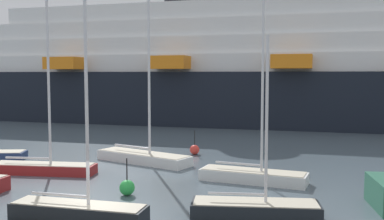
{
  "coord_description": "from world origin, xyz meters",
  "views": [
    {
      "loc": [
        8.45,
        -16.09,
        5.99
      ],
      "look_at": [
        0.0,
        15.76,
        3.33
      ],
      "focal_mm": 41.95,
      "sensor_mm": 36.0,
      "label": 1
    }
  ],
  "objects_px": {
    "sailboat_3": "(255,208)",
    "cruise_ship": "(352,70)",
    "sailboat_1": "(43,165)",
    "sailboat_0": "(79,208)",
    "channel_buoy_2": "(127,187)",
    "sailboat_6": "(143,154)",
    "sailboat_4": "(253,173)",
    "channel_buoy_0": "(195,150)"
  },
  "relations": [
    {
      "from": "sailboat_3",
      "to": "cruise_ship",
      "type": "xyz_separation_m",
      "value": [
        6.79,
        37.29,
        6.01
      ]
    },
    {
      "from": "sailboat_1",
      "to": "sailboat_3",
      "type": "bearing_deg",
      "value": -28.32
    },
    {
      "from": "sailboat_0",
      "to": "cruise_ship",
      "type": "height_order",
      "value": "cruise_ship"
    },
    {
      "from": "sailboat_1",
      "to": "cruise_ship",
      "type": "bearing_deg",
      "value": 50.58
    },
    {
      "from": "sailboat_3",
      "to": "channel_buoy_2",
      "type": "distance_m",
      "value": 6.83
    },
    {
      "from": "sailboat_6",
      "to": "channel_buoy_2",
      "type": "xyz_separation_m",
      "value": [
        2.17,
        -7.89,
        -0.22
      ]
    },
    {
      "from": "sailboat_3",
      "to": "cruise_ship",
      "type": "distance_m",
      "value": 38.37
    },
    {
      "from": "channel_buoy_2",
      "to": "sailboat_3",
      "type": "bearing_deg",
      "value": -16.34
    },
    {
      "from": "sailboat_4",
      "to": "cruise_ship",
      "type": "distance_m",
      "value": 32.53
    },
    {
      "from": "channel_buoy_2",
      "to": "cruise_ship",
      "type": "distance_m",
      "value": 38.28
    },
    {
      "from": "sailboat_0",
      "to": "sailboat_3",
      "type": "bearing_deg",
      "value": 17.03
    },
    {
      "from": "sailboat_4",
      "to": "channel_buoy_2",
      "type": "relative_size",
      "value": 6.31
    },
    {
      "from": "channel_buoy_0",
      "to": "channel_buoy_2",
      "type": "xyz_separation_m",
      "value": [
        -0.4,
        -11.74,
        0.02
      ]
    },
    {
      "from": "channel_buoy_2",
      "to": "sailboat_6",
      "type": "bearing_deg",
      "value": 105.39
    },
    {
      "from": "sailboat_6",
      "to": "channel_buoy_2",
      "type": "relative_size",
      "value": 7.1
    },
    {
      "from": "sailboat_6",
      "to": "channel_buoy_2",
      "type": "bearing_deg",
      "value": -55.39
    },
    {
      "from": "cruise_ship",
      "to": "channel_buoy_2",
      "type": "bearing_deg",
      "value": -109.52
    },
    {
      "from": "sailboat_0",
      "to": "channel_buoy_2",
      "type": "relative_size",
      "value": 5.4
    },
    {
      "from": "sailboat_0",
      "to": "sailboat_4",
      "type": "relative_size",
      "value": 0.86
    },
    {
      "from": "sailboat_6",
      "to": "cruise_ship",
      "type": "bearing_deg",
      "value": 79.77
    },
    {
      "from": "sailboat_4",
      "to": "sailboat_6",
      "type": "distance_m",
      "value": 8.65
    },
    {
      "from": "sailboat_0",
      "to": "sailboat_4",
      "type": "distance_m",
      "value": 10.37
    },
    {
      "from": "sailboat_6",
      "to": "channel_buoy_2",
      "type": "height_order",
      "value": "sailboat_6"
    },
    {
      "from": "sailboat_0",
      "to": "channel_buoy_0",
      "type": "xyz_separation_m",
      "value": [
        0.78,
        15.85,
        -0.15
      ]
    },
    {
      "from": "sailboat_4",
      "to": "channel_buoy_0",
      "type": "relative_size",
      "value": 6.49
    },
    {
      "from": "sailboat_4",
      "to": "sailboat_6",
      "type": "relative_size",
      "value": 0.89
    },
    {
      "from": "channel_buoy_2",
      "to": "channel_buoy_0",
      "type": "bearing_deg",
      "value": 88.03
    },
    {
      "from": "channel_buoy_0",
      "to": "cruise_ship",
      "type": "relative_size",
      "value": 0.02
    },
    {
      "from": "channel_buoy_0",
      "to": "sailboat_0",
      "type": "bearing_deg",
      "value": -92.82
    },
    {
      "from": "sailboat_4",
      "to": "sailboat_6",
      "type": "bearing_deg",
      "value": 162.82
    },
    {
      "from": "sailboat_4",
      "to": "cruise_ship",
      "type": "xyz_separation_m",
      "value": [
        7.65,
        31.07,
        5.9
      ]
    },
    {
      "from": "channel_buoy_2",
      "to": "sailboat_4",
      "type": "bearing_deg",
      "value": 37.07
    },
    {
      "from": "sailboat_3",
      "to": "channel_buoy_2",
      "type": "bearing_deg",
      "value": 154.39
    },
    {
      "from": "sailboat_0",
      "to": "channel_buoy_0",
      "type": "distance_m",
      "value": 15.87
    },
    {
      "from": "sailboat_1",
      "to": "channel_buoy_2",
      "type": "distance_m",
      "value": 7.54
    },
    {
      "from": "sailboat_1",
      "to": "sailboat_6",
      "type": "relative_size",
      "value": 0.83
    },
    {
      "from": "cruise_ship",
      "to": "sailboat_6",
      "type": "bearing_deg",
      "value": -118.3
    },
    {
      "from": "sailboat_6",
      "to": "sailboat_4",
      "type": "bearing_deg",
      "value": -5.32
    },
    {
      "from": "channel_buoy_0",
      "to": "cruise_ship",
      "type": "distance_m",
      "value": 27.61
    },
    {
      "from": "sailboat_3",
      "to": "sailboat_4",
      "type": "bearing_deg",
      "value": 88.59
    },
    {
      "from": "channel_buoy_2",
      "to": "cruise_ship",
      "type": "height_order",
      "value": "cruise_ship"
    },
    {
      "from": "sailboat_3",
      "to": "cruise_ship",
      "type": "bearing_deg",
      "value": 70.4
    }
  ]
}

